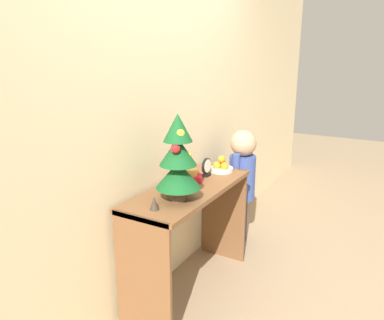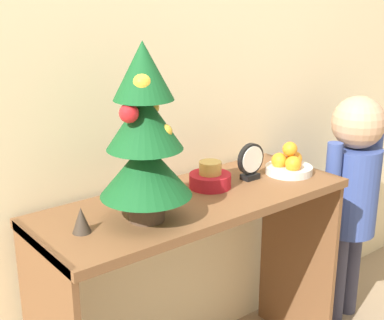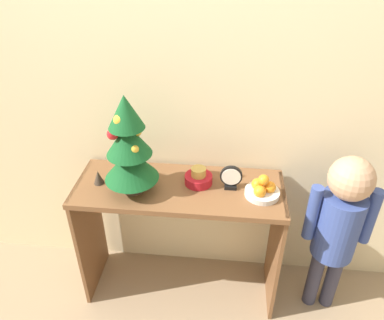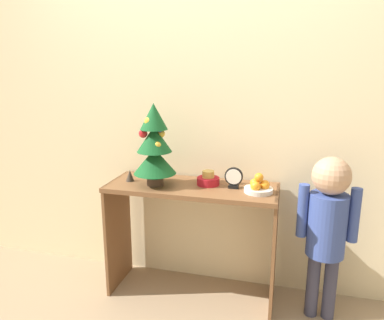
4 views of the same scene
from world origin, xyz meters
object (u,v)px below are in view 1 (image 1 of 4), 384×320
at_px(desk_clock, 207,167).
at_px(child_figure, 242,173).
at_px(fruit_bowl, 221,167).
at_px(mini_tree, 178,159).
at_px(singing_bowl, 192,177).
at_px(figurine, 154,203).

relative_size(desk_clock, child_figure, 0.13).
relative_size(fruit_bowl, desk_clock, 1.31).
distance_m(mini_tree, singing_bowl, 0.41).
distance_m(singing_bowl, desk_clock, 0.17).
bearing_deg(singing_bowl, figurine, -174.07).
height_order(fruit_bowl, figurine, fruit_bowl).
bearing_deg(child_figure, fruit_bowl, 179.00).
bearing_deg(figurine, desk_clock, 2.25).
distance_m(fruit_bowl, desk_clock, 0.17).
bearing_deg(figurine, fruit_bowl, -1.06).
bearing_deg(figurine, child_figure, -1.04).
xyz_separation_m(mini_tree, fruit_bowl, (0.66, 0.03, -0.22)).
bearing_deg(child_figure, mini_tree, -179.03).
relative_size(mini_tree, child_figure, 0.51).
bearing_deg(singing_bowl, child_figure, -5.98).
relative_size(fruit_bowl, singing_bowl, 1.20).
xyz_separation_m(desk_clock, figurine, (-0.69, -0.03, -0.03)).
bearing_deg(fruit_bowl, desk_clock, 164.84).
xyz_separation_m(mini_tree, singing_bowl, (0.33, 0.10, -0.22)).
relative_size(desk_clock, figurine, 1.77).
bearing_deg(child_figure, singing_bowl, 174.02).
bearing_deg(figurine, mini_tree, -11.89).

